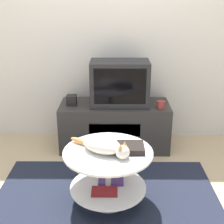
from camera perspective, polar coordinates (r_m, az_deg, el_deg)
The scene contains 10 objects.
ground_plane at distance 2.61m, azimuth -1.03°, elevation -16.07°, with size 12.00×12.00×0.00m, color tan.
wall_back at distance 3.41m, azimuth -0.58°, elevation 16.32°, with size 8.00×0.05×2.60m.
rug at distance 2.60m, azimuth -1.03°, elevation -15.90°, with size 1.81×1.21×0.02m.
tv_stand at distance 3.34m, azimuth 0.48°, elevation -2.48°, with size 1.14×0.47×0.49m.
tv at distance 3.17m, azimuth 1.41°, elevation 5.28°, with size 0.59×0.34×0.46m.
speaker at distance 3.25m, azimuth -7.40°, elevation 2.19°, with size 0.10×0.10×0.10m.
mug at distance 3.16m, azimuth 8.91°, elevation 1.32°, with size 0.08×0.08×0.08m.
coffee_table at distance 2.41m, azimuth -0.72°, elevation -10.51°, with size 0.67×0.67×0.45m.
dvd_box at distance 2.34m, azimuth 3.39°, elevation -6.52°, with size 0.20×0.18×0.04m.
cat at distance 2.29m, azimuth -1.59°, elevation -6.05°, with size 0.46×0.35×0.13m.
Camera 1 is at (0.06, -2.09, 1.56)m, focal length 50.00 mm.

